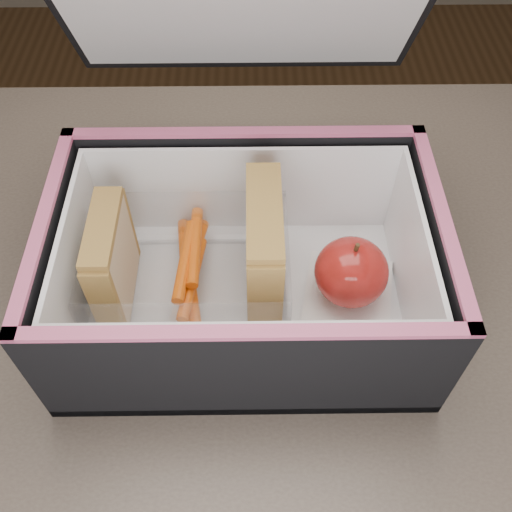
{
  "coord_description": "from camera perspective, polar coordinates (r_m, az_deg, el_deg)",
  "views": [
    {
      "loc": [
        0.01,
        -0.24,
        1.21
      ],
      "look_at": [
        0.02,
        0.06,
        0.81
      ],
      "focal_mm": 40.0,
      "sensor_mm": 36.0,
      "label": 1
    }
  ],
  "objects": [
    {
      "name": "sandwich_left",
      "position": [
        0.51,
        -14.2,
        -0.43
      ],
      "size": [
        0.02,
        0.09,
        0.1
      ],
      "color": "tan",
      "rests_on": "plastic_tub"
    },
    {
      "name": "sandwich_right",
      "position": [
        0.49,
        0.78,
        0.32
      ],
      "size": [
        0.03,
        0.1,
        0.11
      ],
      "color": "tan",
      "rests_on": "plastic_tub"
    },
    {
      "name": "plastic_tub",
      "position": [
        0.51,
        -6.67,
        -1.39
      ],
      "size": [
        0.17,
        0.12,
        0.07
      ],
      "primitive_type": null,
      "color": "white",
      "rests_on": "lunch_bag"
    },
    {
      "name": "red_apple",
      "position": [
        0.51,
        9.5,
        -1.59
      ],
      "size": [
        0.08,
        0.08,
        0.07
      ],
      "rotation": [
        0.0,
        0.0,
        0.18
      ],
      "color": "maroon",
      "rests_on": "paper_napkin"
    },
    {
      "name": "paper_napkin",
      "position": [
        0.54,
        9.17,
        -3.62
      ],
      "size": [
        0.09,
        0.09,
        0.01
      ],
      "primitive_type": "cube",
      "rotation": [
        0.0,
        0.0,
        -0.19
      ],
      "color": "white",
      "rests_on": "lunch_bag"
    },
    {
      "name": "carrot_sticks",
      "position": [
        0.53,
        -6.59,
        -1.12
      ],
      "size": [
        0.03,
        0.14,
        0.03
      ],
      "color": "#D75119",
      "rests_on": "plastic_tub"
    },
    {
      "name": "kitchen_table",
      "position": [
        0.6,
        -1.64,
        -14.0
      ],
      "size": [
        1.2,
        0.8,
        0.75
      ],
      "color": "brown",
      "rests_on": "ground"
    },
    {
      "name": "lunch_bag",
      "position": [
        0.49,
        -1.16,
        -0.04
      ],
      "size": [
        0.32,
        0.32,
        0.3
      ],
      "color": "black",
      "rests_on": "kitchen_table"
    }
  ]
}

